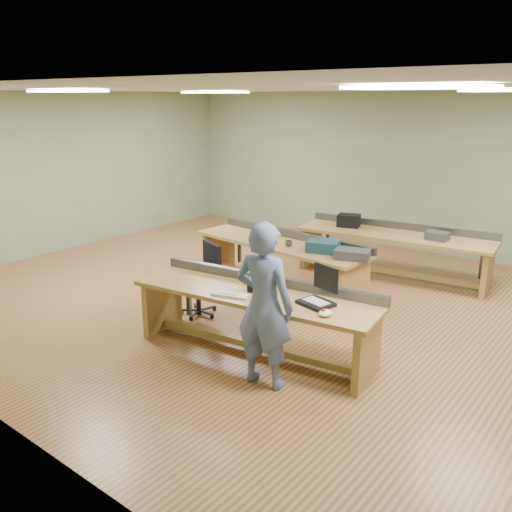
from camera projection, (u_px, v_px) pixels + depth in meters
name	position (u px, v px, depth m)	size (l,w,h in m)	color
floor	(276.00, 303.00, 7.91)	(10.00, 10.00, 0.00)	#A46D3E
ceiling	(279.00, 88.00, 7.06)	(10.00, 10.00, 0.00)	silver
wall_back	(399.00, 172.00, 10.50)	(10.00, 0.04, 3.00)	gray
wall_left	(68.00, 172.00, 10.45)	(0.04, 8.00, 3.00)	gray
fluor_panels	(279.00, 91.00, 7.07)	(6.20, 3.50, 0.03)	white
workbench_front	(256.00, 307.00, 6.25)	(3.01, 1.16, 0.86)	#B08A4A
workbench_mid	(281.00, 254.00, 8.38)	(3.00, 1.04, 0.86)	#B08A4A
workbench_back	(394.00, 244.00, 8.91)	(3.23, 1.23, 0.86)	#B08A4A
person	(264.00, 306.00, 5.45)	(0.64, 0.42, 1.75)	slate
laptop_base	(316.00, 303.00, 5.80)	(0.35, 0.29, 0.04)	black
laptop_screen	(326.00, 278.00, 5.81)	(0.35, 0.02, 0.28)	black
keyboard	(230.00, 295.00, 6.06)	(0.43, 0.14, 0.03)	beige
trackball_mouse	(326.00, 313.00, 5.50)	(0.13, 0.15, 0.06)	white
camera_bag	(258.00, 285.00, 6.18)	(0.23, 0.15, 0.15)	black
task_chair	(202.00, 289.00, 7.43)	(0.68, 0.68, 0.99)	black
parts_bin_teal	(323.00, 246.00, 7.79)	(0.45, 0.33, 0.16)	#143743
parts_bin_grey	(352.00, 254.00, 7.45)	(0.47, 0.30, 0.13)	#313133
mug	(289.00, 243.00, 8.06)	(0.11, 0.11, 0.09)	#313133
drinks_can	(258.00, 236.00, 8.42)	(0.07, 0.07, 0.13)	silver
storage_box_back	(349.00, 220.00, 9.28)	(0.37, 0.26, 0.21)	black
tray_back	(437.00, 236.00, 8.41)	(0.33, 0.24, 0.13)	#313133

